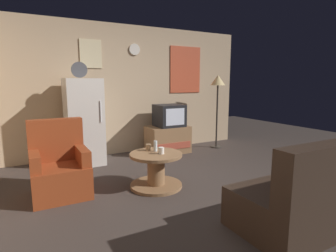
{
  "coord_description": "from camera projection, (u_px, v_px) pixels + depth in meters",
  "views": [
    {
      "loc": [
        -1.93,
        -2.86,
        1.44
      ],
      "look_at": [
        0.08,
        0.9,
        0.75
      ],
      "focal_mm": 29.19,
      "sensor_mm": 36.0,
      "label": 1
    }
  ],
  "objects": [
    {
      "name": "armchair",
      "position": [
        59.0,
        169.0,
        3.51
      ],
      "size": [
        0.68,
        0.68,
        0.96
      ],
      "color": "maroon",
      "rests_on": "ground_plane"
    },
    {
      "name": "tv_stand",
      "position": [
        168.0,
        140.0,
        5.59
      ],
      "size": [
        0.84,
        0.53,
        0.55
      ],
      "color": "#8E6642",
      "rests_on": "ground_plane"
    },
    {
      "name": "fridge",
      "position": [
        84.0,
        122.0,
        4.76
      ],
      "size": [
        0.6,
        0.62,
        1.77
      ],
      "color": "silver",
      "rests_on": "ground_plane"
    },
    {
      "name": "coffee_table",
      "position": [
        156.0,
        170.0,
        3.76
      ],
      "size": [
        0.72,
        0.72,
        0.48
      ],
      "color": "#8E6642",
      "rests_on": "ground_plane"
    },
    {
      "name": "crt_tv",
      "position": [
        169.0,
        116.0,
        5.53
      ],
      "size": [
        0.54,
        0.51,
        0.44
      ],
      "color": "black",
      "rests_on": "tv_stand"
    },
    {
      "name": "wine_glass",
      "position": [
        155.0,
        146.0,
        3.82
      ],
      "size": [
        0.05,
        0.05,
        0.15
      ],
      "primitive_type": "cylinder",
      "color": "silver",
      "rests_on": "coffee_table"
    },
    {
      "name": "standing_lamp",
      "position": [
        218.0,
        86.0,
        5.88
      ],
      "size": [
        0.32,
        0.32,
        1.59
      ],
      "color": "#332D28",
      "rests_on": "ground_plane"
    },
    {
      "name": "ground_plane",
      "position": [
        194.0,
        192.0,
        3.62
      ],
      "size": [
        12.0,
        12.0,
        0.0
      ],
      "primitive_type": "plane",
      "color": "#3D332D"
    },
    {
      "name": "wall_with_art",
      "position": [
        129.0,
        90.0,
        5.55
      ],
      "size": [
        5.2,
        0.12,
        2.55
      ],
      "color": "tan",
      "rests_on": "ground_plane"
    },
    {
      "name": "mug_ceramic_tan",
      "position": [
        148.0,
        147.0,
        3.87
      ],
      "size": [
        0.08,
        0.08,
        0.09
      ],
      "primitive_type": "cylinder",
      "color": "tan",
      "rests_on": "coffee_table"
    },
    {
      "name": "mug_ceramic_white",
      "position": [
        161.0,
        151.0,
        3.69
      ],
      "size": [
        0.08,
        0.08,
        0.09
      ],
      "primitive_type": "cylinder",
      "color": "silver",
      "rests_on": "coffee_table"
    },
    {
      "name": "couch",
      "position": [
        318.0,
        195.0,
        2.76
      ],
      "size": [
        1.7,
        0.8,
        0.92
      ],
      "color": "#38281E",
      "rests_on": "ground_plane"
    }
  ]
}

